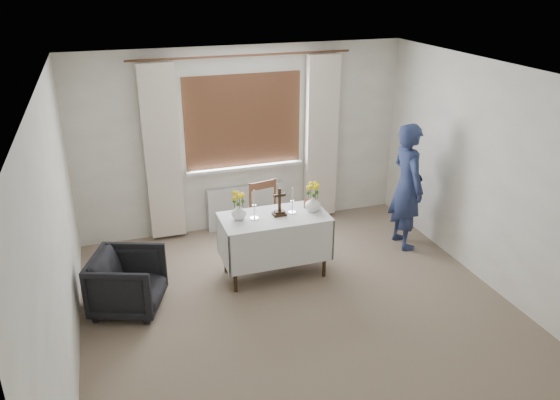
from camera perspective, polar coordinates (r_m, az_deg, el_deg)
The scene contains 12 objects.
ground at distance 5.82m, azimuth 2.90°, elevation -12.61°, with size 5.00×5.00×0.00m, color #83705A.
altar_table at distance 6.44m, azimuth -0.58°, elevation -4.78°, with size 1.24×0.64×0.76m, color white.
wooden_chair at distance 6.95m, azimuth -1.11°, elevation -1.92°, with size 0.42×0.42×0.91m, color brown, non-canonical shape.
armchair at distance 6.06m, azimuth -15.62°, elevation -8.27°, with size 0.69×0.71×0.65m, color black.
person at distance 7.14m, azimuth 13.14°, elevation 1.40°, with size 0.60×0.40×1.65m, color navy.
radiator at distance 7.68m, azimuth -3.51°, elevation -0.69°, with size 1.10×0.10×0.60m, color silver.
wooden_cross at distance 6.23m, azimuth -0.06°, elevation -0.21°, with size 0.15×0.11×0.33m, color black, non-canonical shape.
candlestick_left at distance 6.15m, azimuth -2.72°, elevation -0.47°, with size 0.10×0.10×0.35m, color white, non-canonical shape.
candlestick_right at distance 6.30m, azimuth 1.29°, elevation -0.05°, with size 0.09×0.09×0.31m, color white, non-canonical shape.
flower_vase_left at distance 6.19m, azimuth -4.33°, elevation -1.23°, with size 0.17×0.17×0.18m, color white.
flower_vase_right at distance 6.38m, azimuth 3.44°, elevation -0.37°, with size 0.18×0.18×0.19m, color white.
wicker_basket at distance 6.51m, azimuth 3.29°, elevation -0.44°, with size 0.18×0.18×0.07m, color brown.
Camera 1 is at (-1.75, -4.39, 3.39)m, focal length 35.00 mm.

